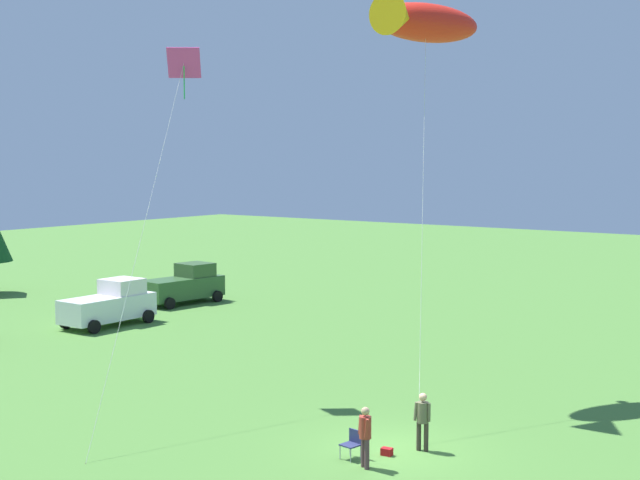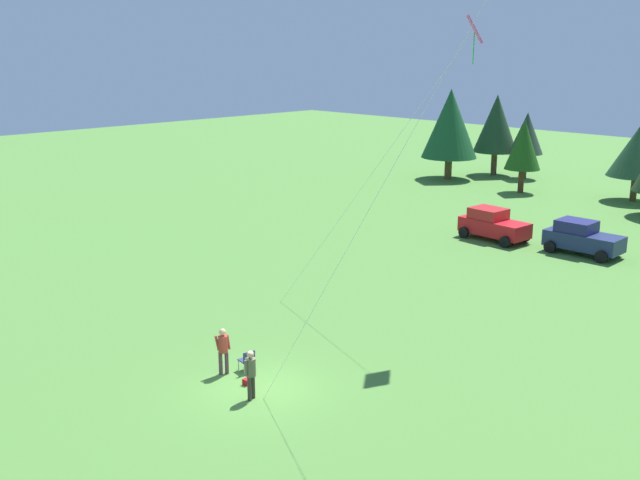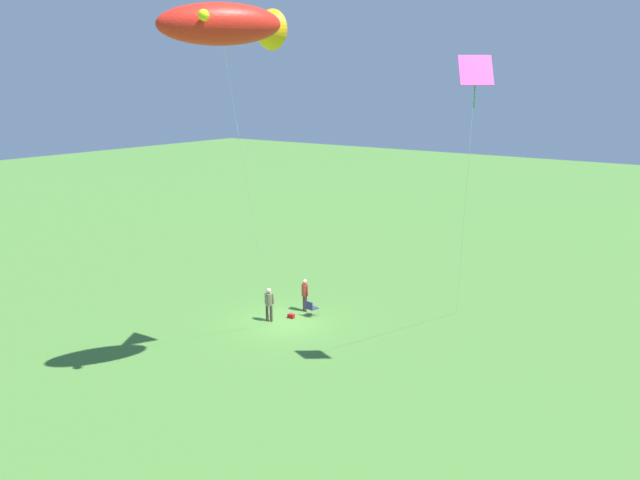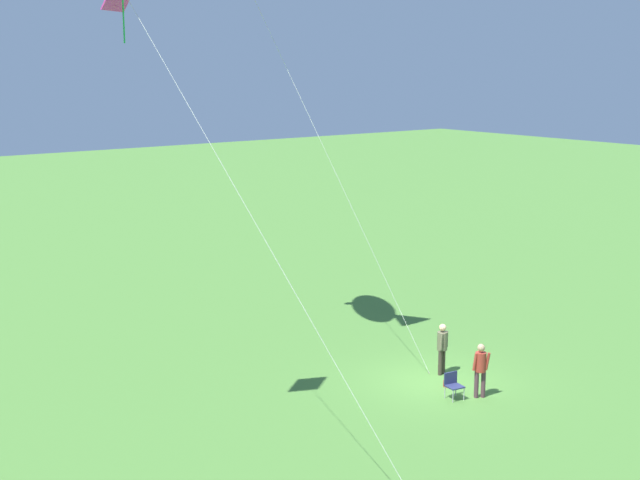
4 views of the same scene
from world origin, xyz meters
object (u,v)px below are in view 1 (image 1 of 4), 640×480
at_px(backpack_on_grass, 387,452).
at_px(kite_diamond_rainbow, 182,71).
at_px(folding_chair, 353,442).
at_px(truck_green_flatbed, 185,285).
at_px(person_kite_flyer, 423,417).
at_px(person_spectator, 365,432).
at_px(kite_large_fish, 419,21).
at_px(truck_white_pickup, 110,304).

relative_size(backpack_on_grass, kite_diamond_rainbow, 0.03).
distance_m(folding_chair, kite_diamond_rainbow, 14.78).
bearing_deg(truck_green_flatbed, person_kite_flyer, -115.19).
xyz_separation_m(person_spectator, kite_large_fish, (8.25, 3.12, 12.54)).
distance_m(folding_chair, truck_white_pickup, 23.71).
bearing_deg(person_spectator, backpack_on_grass, -146.80).
bearing_deg(person_spectator, folding_chair, -91.78).
bearing_deg(truck_white_pickup, truck_green_flatbed, 14.48).
distance_m(folding_chair, person_spectator, 1.01).
bearing_deg(backpack_on_grass, person_kite_flyer, -32.96).
bearing_deg(person_kite_flyer, truck_green_flatbed, -139.59).
bearing_deg(person_spectator, truck_white_pickup, -84.03).
relative_size(truck_white_pickup, kite_diamond_rainbow, 0.40).
bearing_deg(truck_white_pickup, backpack_on_grass, -111.74).
xyz_separation_m(truck_white_pickup, kite_large_fish, (-1.87, -19.24, 12.46)).
bearing_deg(folding_chair, truck_green_flatbed, -116.79).
distance_m(person_spectator, backpack_on_grass, 1.56).
height_order(truck_white_pickup, truck_green_flatbed, same).
distance_m(truck_green_flatbed, kite_large_fish, 26.22).
bearing_deg(person_kite_flyer, folding_chair, -54.15).
relative_size(person_spectator, kite_diamond_rainbow, 0.14).
relative_size(person_spectator, truck_white_pickup, 0.35).
distance_m(person_spectator, truck_green_flatbed, 29.91).
height_order(person_kite_flyer, kite_diamond_rainbow, kite_diamond_rainbow).
relative_size(folding_chair, truck_white_pickup, 0.16).
distance_m(person_spectator, truck_white_pickup, 24.55).
bearing_deg(truck_white_pickup, kite_diamond_rainbow, -119.71).
xyz_separation_m(folding_chair, kite_diamond_rainbow, (2.58, 9.19, 11.28)).
xyz_separation_m(truck_white_pickup, kite_diamond_rainbow, (-7.09, -12.45, 10.67)).
height_order(backpack_on_grass, kite_diamond_rainbow, kite_diamond_rainbow).
relative_size(person_kite_flyer, truck_green_flatbed, 0.34).
distance_m(person_kite_flyer, truck_green_flatbed, 29.14).
xyz_separation_m(truck_green_flatbed, kite_large_fish, (-9.22, -21.15, 12.46)).
relative_size(person_kite_flyer, kite_diamond_rainbow, 0.14).
height_order(truck_green_flatbed, kite_diamond_rainbow, kite_diamond_rainbow).
height_order(person_spectator, truck_green_flatbed, truck_green_flatbed).
bearing_deg(folding_chair, person_kite_flyer, 152.97).
distance_m(backpack_on_grass, kite_diamond_rainbow, 15.37).
relative_size(folding_chair, truck_green_flatbed, 0.16).
xyz_separation_m(truck_green_flatbed, kite_diamond_rainbow, (-14.44, -14.35, 10.67)).
xyz_separation_m(person_kite_flyer, truck_green_flatbed, (15.24, 24.84, 0.08)).
bearing_deg(truck_green_flatbed, folding_chair, -119.51).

